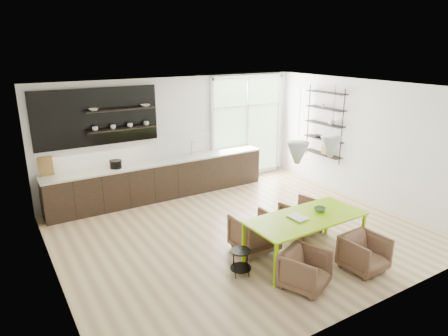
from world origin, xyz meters
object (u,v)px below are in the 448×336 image
dining_table (306,220)px  armchair_back_left (254,233)px  armchair_front_right (364,253)px  armchair_front_left (305,270)px  armchair_back_right (302,217)px  wire_stool (241,259)px

dining_table → armchair_back_left: 0.99m
dining_table → armchair_front_right: size_ratio=3.20×
armchair_front_left → armchair_back_right: bearing=27.4°
armchair_back_left → armchair_front_left: armchair_back_left is taller
wire_stool → armchair_front_left: bearing=-51.3°
armchair_back_right → armchair_front_left: size_ratio=1.08×
armchair_back_left → armchair_back_right: 1.27m
armchair_back_left → armchair_front_left: (-0.02, -1.39, -0.04)m
dining_table → armchair_front_right: bearing=-57.3°
armchair_back_left → armchair_front_right: size_ratio=1.12×
armchair_back_left → wire_stool: armchair_back_left is taller
armchair_front_left → armchair_front_right: armchair_front_right is taller
dining_table → armchair_back_left: dining_table is taller
dining_table → armchair_front_right: (0.56, -0.84, -0.42)m
armchair_back_left → armchair_back_right: bearing=-173.8°
wire_stool → dining_table: bearing=-4.9°
dining_table → wire_stool: bearing=174.0°
dining_table → armchair_front_left: (-0.63, -0.71, -0.42)m
armchair_back_right → armchair_front_right: 1.64m
armchair_back_left → armchair_back_right: size_ratio=1.04×
dining_table → armchair_back_right: size_ratio=2.96×
dining_table → armchair_back_left: (-0.62, 0.68, -0.38)m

